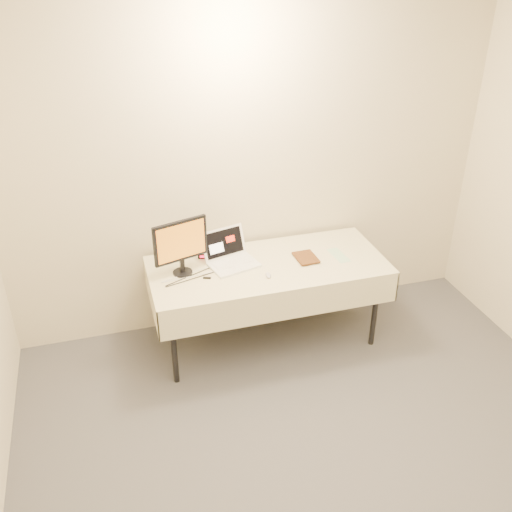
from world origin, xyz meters
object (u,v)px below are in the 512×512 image
object	(u,v)px
table	(268,271)
laptop	(230,256)
book	(297,249)
monitor	(181,243)

from	to	relation	value
table	laptop	world-z (taller)	laptop
laptop	book	bearing A→B (deg)	-28.11
table	laptop	distance (m)	0.33
laptop	monitor	distance (m)	0.44
table	monitor	bearing A→B (deg)	175.14
table	monitor	world-z (taller)	monitor
table	book	bearing A→B (deg)	-1.93
laptop	book	world-z (taller)	laptop
monitor	book	world-z (taller)	monitor
book	monitor	bearing A→B (deg)	173.91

